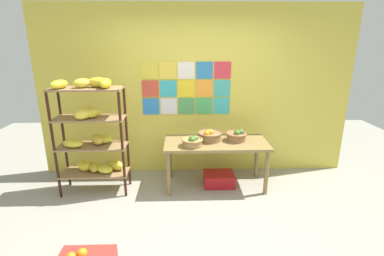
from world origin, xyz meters
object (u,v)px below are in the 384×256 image
object	(u,v)px
display_table	(216,147)
produce_crate_under_table	(219,179)
fruit_basket_back_right	(237,135)
fruit_basket_right	(193,141)
banana_shelf_unit	(92,129)
fruit_basket_left	(210,135)

from	to	relation	value
display_table	produce_crate_under_table	world-z (taller)	display_table
fruit_basket_back_right	produce_crate_under_table	xyz separation A→B (m)	(-0.25, -0.03, -0.69)
fruit_basket_right	produce_crate_under_table	distance (m)	0.81
display_table	fruit_basket_right	bearing A→B (deg)	-154.15
banana_shelf_unit	display_table	xyz separation A→B (m)	(1.73, 0.11, -0.32)
display_table	fruit_basket_right	world-z (taller)	fruit_basket_right
fruit_basket_right	produce_crate_under_table	world-z (taller)	fruit_basket_right
fruit_basket_left	produce_crate_under_table	bearing A→B (deg)	-16.93
fruit_basket_right	fruit_basket_left	bearing A→B (deg)	40.07
fruit_basket_left	produce_crate_under_table	world-z (taller)	fruit_basket_left
banana_shelf_unit	produce_crate_under_table	world-z (taller)	banana_shelf_unit
fruit_basket_right	banana_shelf_unit	bearing A→B (deg)	177.37
banana_shelf_unit	display_table	distance (m)	1.77
banana_shelf_unit	fruit_basket_right	xyz separation A→B (m)	(1.38, -0.06, -0.17)
banana_shelf_unit	fruit_basket_left	xyz separation A→B (m)	(1.64, 0.15, -0.16)
banana_shelf_unit	fruit_basket_right	size ratio (longest dim) A/B	5.53
fruit_basket_back_right	fruit_basket_right	distance (m)	0.68
banana_shelf_unit	fruit_basket_left	world-z (taller)	banana_shelf_unit
fruit_basket_right	fruit_basket_left	world-z (taller)	fruit_basket_left
fruit_basket_back_right	fruit_basket_left	world-z (taller)	fruit_basket_left
banana_shelf_unit	produce_crate_under_table	size ratio (longest dim) A/B	3.63
fruit_basket_back_right	banana_shelf_unit	bearing A→B (deg)	-176.10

